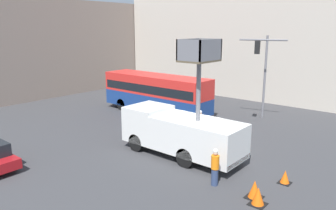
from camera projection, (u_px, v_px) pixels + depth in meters
name	position (u px, v px, depth m)	size (l,w,h in m)	color
ground_plane	(202.00, 151.00, 19.59)	(120.00, 120.00, 0.00)	#38383A
building_backdrop_far	(1.00, 49.00, 34.35)	(44.00, 10.00, 10.09)	gray
building_backdrop_side	(255.00, 22.00, 36.52)	(10.00, 28.00, 15.65)	#BCB2A3
utility_truck	(181.00, 130.00, 18.51)	(2.45, 7.29, 6.63)	silver
city_bus	(156.00, 91.00, 27.83)	(2.61, 10.02, 3.29)	navy
traffic_light_pole	(263.00, 65.00, 24.79)	(3.64, 3.39, 6.62)	slate
road_worker_near_truck	(215.00, 167.00, 15.13)	(0.38, 0.38, 1.81)	navy
road_worker_directing	(200.00, 123.00, 22.17)	(0.38, 0.38, 1.78)	navy
traffic_cone_near_truck	(255.00, 190.00, 14.12)	(0.70, 0.70, 0.80)	black
traffic_cone_mid_road	(285.00, 177.00, 15.46)	(0.56, 0.56, 0.64)	black
traffic_cone_far_side	(258.00, 196.00, 13.57)	(0.68, 0.68, 0.77)	black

